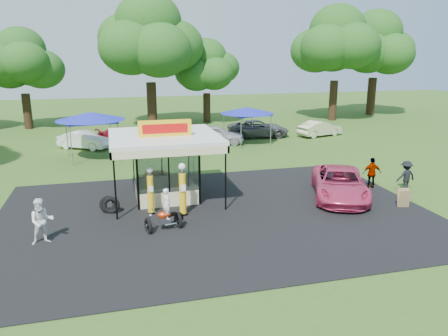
{
  "coord_description": "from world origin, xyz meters",
  "views": [
    {
      "loc": [
        -4.53,
        -16.75,
        7.38
      ],
      "look_at": [
        0.87,
        4.0,
        1.69
      ],
      "focal_mm": 35.0,
      "sensor_mm": 36.0,
      "label": 1
    }
  ],
  "objects_px": {
    "gas_pump_right": "(183,191)",
    "bg_car_c": "(215,135)",
    "spectator_west": "(42,221)",
    "tent_east": "(247,111)",
    "motorcycle": "(166,213)",
    "bg_car_d": "(258,129)",
    "pink_sedan": "(340,183)",
    "bg_car_b": "(124,135)",
    "bg_car_e": "(320,128)",
    "gas_station_kiosk": "(165,165)",
    "spectator_east_a": "(406,176)",
    "tent_west": "(90,117)",
    "bg_car_a": "(84,140)",
    "spectator_east_b": "(372,173)",
    "kiosk_car": "(161,178)",
    "gas_pump_left": "(151,191)",
    "a_frame_sign": "(404,198)"
  },
  "relations": [
    {
      "from": "gas_pump_right",
      "to": "bg_car_c",
      "type": "xyz_separation_m",
      "value": [
        5.28,
        15.53,
        -0.4
      ]
    },
    {
      "from": "spectator_west",
      "to": "tent_east",
      "type": "xyz_separation_m",
      "value": [
        13.76,
        16.77,
        1.82
      ]
    },
    {
      "from": "motorcycle",
      "to": "bg_car_d",
      "type": "height_order",
      "value": "motorcycle"
    },
    {
      "from": "bg_car_c",
      "to": "bg_car_d",
      "type": "relative_size",
      "value": 0.86
    },
    {
      "from": "pink_sedan",
      "to": "bg_car_b",
      "type": "relative_size",
      "value": 1.24
    },
    {
      "from": "pink_sedan",
      "to": "bg_car_e",
      "type": "xyz_separation_m",
      "value": [
        6.99,
        16.23,
        -0.08
      ]
    },
    {
      "from": "gas_station_kiosk",
      "to": "spectator_east_a",
      "type": "distance_m",
      "value": 13.07
    },
    {
      "from": "motorcycle",
      "to": "spectator_west",
      "type": "height_order",
      "value": "spectator_west"
    },
    {
      "from": "tent_east",
      "to": "tent_west",
      "type": "bearing_deg",
      "value": -169.6
    },
    {
      "from": "bg_car_a",
      "to": "bg_car_e",
      "type": "relative_size",
      "value": 0.99
    },
    {
      "from": "spectator_east_a",
      "to": "tent_east",
      "type": "relative_size",
      "value": 0.39
    },
    {
      "from": "spectator_east_b",
      "to": "tent_east",
      "type": "bearing_deg",
      "value": -64.18
    },
    {
      "from": "motorcycle",
      "to": "spectator_west",
      "type": "xyz_separation_m",
      "value": [
        -4.9,
        -0.16,
        0.19
      ]
    },
    {
      "from": "kiosk_car",
      "to": "tent_west",
      "type": "relative_size",
      "value": 0.59
    },
    {
      "from": "bg_car_c",
      "to": "spectator_east_b",
      "type": "bearing_deg",
      "value": -146.22
    },
    {
      "from": "tent_east",
      "to": "gas_station_kiosk",
      "type": "bearing_deg",
      "value": -123.9
    },
    {
      "from": "spectator_east_a",
      "to": "bg_car_e",
      "type": "distance_m",
      "value": 16.34
    },
    {
      "from": "bg_car_a",
      "to": "bg_car_b",
      "type": "height_order",
      "value": "bg_car_a"
    },
    {
      "from": "gas_pump_left",
      "to": "bg_car_e",
      "type": "relative_size",
      "value": 0.54
    },
    {
      "from": "spectator_west",
      "to": "bg_car_d",
      "type": "relative_size",
      "value": 0.34
    },
    {
      "from": "bg_car_c",
      "to": "bg_car_e",
      "type": "distance_m",
      "value": 10.1
    },
    {
      "from": "gas_pump_left",
      "to": "pink_sedan",
      "type": "bearing_deg",
      "value": -0.7
    },
    {
      "from": "a_frame_sign",
      "to": "spectator_east_a",
      "type": "xyz_separation_m",
      "value": [
        1.79,
        2.3,
        0.37
      ]
    },
    {
      "from": "kiosk_car",
      "to": "bg_car_c",
      "type": "xyz_separation_m",
      "value": [
        5.73,
        10.64,
        0.32
      ]
    },
    {
      "from": "a_frame_sign",
      "to": "kiosk_car",
      "type": "bearing_deg",
      "value": 165.61
    },
    {
      "from": "spectator_east_b",
      "to": "tent_east",
      "type": "height_order",
      "value": "tent_east"
    },
    {
      "from": "bg_car_c",
      "to": "bg_car_e",
      "type": "height_order",
      "value": "bg_car_c"
    },
    {
      "from": "tent_east",
      "to": "bg_car_d",
      "type": "bearing_deg",
      "value": 54.31
    },
    {
      "from": "kiosk_car",
      "to": "spectator_west",
      "type": "bearing_deg",
      "value": 140.46
    },
    {
      "from": "gas_pump_right",
      "to": "bg_car_a",
      "type": "distance_m",
      "value": 17.24
    },
    {
      "from": "kiosk_car",
      "to": "pink_sedan",
      "type": "xyz_separation_m",
      "value": [
        8.77,
        -4.44,
        0.3
      ]
    },
    {
      "from": "motorcycle",
      "to": "kiosk_car",
      "type": "xyz_separation_m",
      "value": [
        0.53,
        6.42,
        -0.27
      ]
    },
    {
      "from": "tent_west",
      "to": "tent_east",
      "type": "bearing_deg",
      "value": 10.4
    },
    {
      "from": "gas_pump_right",
      "to": "bg_car_b",
      "type": "relative_size",
      "value": 0.56
    },
    {
      "from": "tent_west",
      "to": "bg_car_e",
      "type": "bearing_deg",
      "value": 11.06
    },
    {
      "from": "gas_station_kiosk",
      "to": "bg_car_a",
      "type": "distance_m",
      "value": 14.58
    },
    {
      "from": "spectator_west",
      "to": "tent_west",
      "type": "height_order",
      "value": "tent_west"
    },
    {
      "from": "motorcycle",
      "to": "spectator_east_a",
      "type": "xyz_separation_m",
      "value": [
        13.4,
        2.13,
        0.1
      ]
    },
    {
      "from": "motorcycle",
      "to": "bg_car_b",
      "type": "distance_m",
      "value": 19.69
    },
    {
      "from": "bg_car_b",
      "to": "bg_car_c",
      "type": "height_order",
      "value": "bg_car_c"
    },
    {
      "from": "tent_west",
      "to": "bg_car_c",
      "type": "bearing_deg",
      "value": 15.61
    },
    {
      "from": "bg_car_e",
      "to": "tent_west",
      "type": "height_order",
      "value": "tent_west"
    },
    {
      "from": "gas_pump_left",
      "to": "bg_car_a",
      "type": "relative_size",
      "value": 0.55
    },
    {
      "from": "gas_pump_left",
      "to": "gas_pump_right",
      "type": "distance_m",
      "value": 1.53
    },
    {
      "from": "spectator_east_b",
      "to": "bg_car_b",
      "type": "relative_size",
      "value": 0.39
    },
    {
      "from": "bg_car_c",
      "to": "tent_east",
      "type": "xyz_separation_m",
      "value": [
        2.6,
        -0.45,
        1.95
      ]
    },
    {
      "from": "spectator_west",
      "to": "gas_pump_left",
      "type": "bearing_deg",
      "value": 15.12
    },
    {
      "from": "pink_sedan",
      "to": "spectator_east_a",
      "type": "height_order",
      "value": "spectator_east_a"
    },
    {
      "from": "gas_station_kiosk",
      "to": "kiosk_car",
      "type": "relative_size",
      "value": 1.92
    },
    {
      "from": "pink_sedan",
      "to": "spectator_west",
      "type": "distance_m",
      "value": 14.37
    }
  ]
}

